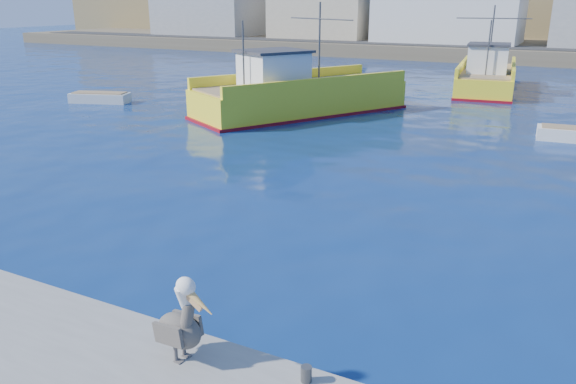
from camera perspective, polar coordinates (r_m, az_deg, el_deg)
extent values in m
plane|color=navy|center=(14.46, -3.15, -9.54)|extent=(260.00, 260.00, 0.00)
cylinder|color=#4C4C4C|center=(10.38, 1.87, -17.98)|extent=(0.20, 0.20, 0.30)
cube|color=brown|center=(83.40, 23.41, 13.22)|extent=(160.00, 30.00, 1.60)
cube|color=brown|center=(109.12, 25.02, 16.76)|extent=(180.00, 40.00, 14.00)
cube|color=#2D2D2D|center=(72.40, 22.72, 13.35)|extent=(150.00, 5.00, 0.10)
cube|color=gray|center=(95.13, -8.03, 17.35)|extent=(16.00, 10.00, 6.00)
cube|color=tan|center=(85.24, 3.59, 17.66)|extent=(14.00, 9.00, 7.00)
cube|color=silver|center=(79.69, 16.00, 16.39)|extent=(18.00, 11.00, 5.50)
cube|color=yellow|center=(36.28, 1.34, 9.40)|extent=(10.72, 14.24, 1.79)
cube|color=yellow|center=(34.36, 3.44, 10.93)|extent=(6.83, 11.89, 0.70)
cube|color=yellow|center=(37.87, -0.53, 11.70)|extent=(6.83, 11.89, 0.70)
cube|color=maroon|center=(36.43, 1.33, 8.09)|extent=(10.94, 14.52, 0.25)
cube|color=#8C7251|center=(36.14, 1.36, 10.87)|extent=(10.14, 13.58, 0.10)
cube|color=white|center=(34.88, -1.48, 12.32)|extent=(4.48, 4.57, 2.00)
cube|color=#333338|center=(34.77, -1.50, 14.12)|extent=(4.88, 5.04, 0.15)
cylinder|color=#4C4C4C|center=(36.68, 3.21, 14.82)|extent=(0.16, 0.16, 5.00)
cylinder|color=#4C4C4C|center=(33.75, -4.55, 13.58)|extent=(0.14, 0.14, 4.00)
cylinder|color=#4C4C4C|center=(36.60, 3.26, 17.16)|extent=(5.64, 3.21, 0.08)
cube|color=yellow|center=(48.48, 19.48, 10.60)|extent=(5.35, 12.14, 1.53)
cube|color=yellow|center=(48.33, 21.92, 11.63)|extent=(1.53, 11.48, 0.70)
cube|color=yellow|center=(48.44, 17.33, 12.14)|extent=(1.53, 11.48, 0.70)
cube|color=maroon|center=(48.57, 19.39, 9.76)|extent=(5.46, 12.38, 0.25)
cube|color=#8C7251|center=(48.38, 19.59, 11.55)|extent=(4.97, 11.64, 0.10)
cube|color=white|center=(46.52, 19.64, 12.59)|extent=(3.15, 3.24, 2.00)
cube|color=#333338|center=(46.43, 19.80, 13.94)|extent=(3.39, 3.61, 0.15)
cylinder|color=#4C4C4C|center=(49.35, 19.96, 14.50)|extent=(0.13, 0.13, 5.00)
cylinder|color=#4C4C4C|center=(44.69, 19.68, 13.54)|extent=(0.11, 0.11, 4.00)
cylinder|color=#4C4C4C|center=(49.28, 20.16, 16.23)|extent=(5.66, 0.71, 0.08)
cube|color=silver|center=(42.43, -18.55, 8.95)|extent=(4.37, 2.67, 0.82)
cube|color=#8C7251|center=(42.36, -18.61, 9.54)|extent=(3.88, 2.25, 0.08)
cylinder|color=#595451|center=(11.05, -11.34, -15.74)|extent=(0.08, 0.08, 0.33)
cube|color=#595451|center=(11.10, -11.06, -16.52)|extent=(0.18, 0.16, 0.02)
cylinder|color=#595451|center=(11.16, -10.54, -15.27)|extent=(0.08, 0.08, 0.33)
cube|color=#595451|center=(11.22, -10.26, -16.04)|extent=(0.18, 0.16, 0.02)
ellipsoid|color=#38332D|center=(10.85, -10.96, -13.65)|extent=(1.03, 0.70, 0.66)
cube|color=#38332D|center=(10.71, -12.09, -14.02)|extent=(0.75, 0.17, 0.49)
cube|color=#38332D|center=(11.00, -10.12, -12.91)|extent=(0.75, 0.17, 0.49)
cube|color=#38332D|center=(11.15, -12.51, -13.23)|extent=(0.28, 0.21, 0.14)
cylinder|color=#38332D|center=(10.52, -10.20, -12.40)|extent=(0.27, 0.37, 0.53)
cylinder|color=white|center=(10.36, -10.57, -10.44)|extent=(0.25, 0.37, 0.50)
ellipsoid|color=white|center=(10.20, -10.35, -9.38)|extent=(0.43, 0.35, 0.33)
cone|color=gold|center=(10.11, -9.04, -10.94)|extent=(0.68, 0.25, 0.46)
cube|color=tan|center=(10.20, -9.53, -10.95)|extent=(0.41, 0.11, 0.29)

